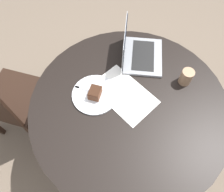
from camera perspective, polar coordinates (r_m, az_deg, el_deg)
ground_plane at (r=1.98m, az=2.97°, el=-12.44°), size 12.00×12.00×0.00m
dining_table at (r=1.40m, az=4.10°, el=-5.20°), size 1.15×1.15×0.78m
chair at (r=1.78m, az=-25.51°, el=-1.53°), size 0.58×0.58×0.89m
paper_document at (r=1.28m, az=3.14°, el=0.57°), size 0.43×0.36×0.00m
plate at (r=1.27m, az=-4.50°, el=0.41°), size 0.27×0.27×0.01m
cake_slice at (r=1.24m, az=-4.47°, el=0.85°), size 0.10×0.10×0.05m
fork at (r=1.29m, az=-6.90°, el=1.74°), size 0.11×0.15×0.00m
coffee_glass at (r=1.35m, az=18.83°, el=4.74°), size 0.07×0.07×0.10m
laptop at (r=1.42m, az=6.94°, el=11.11°), size 0.38×0.35×0.23m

